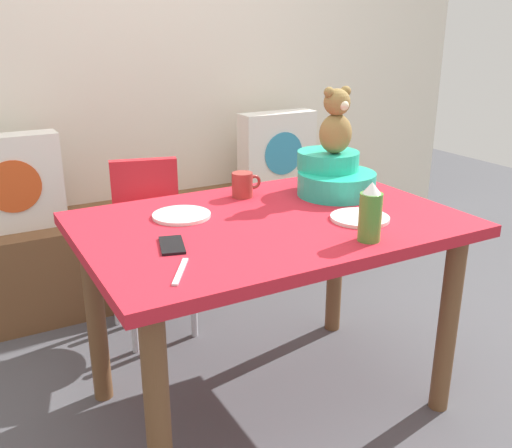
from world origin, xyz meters
TOP-DOWN VIEW (x-y plane):
  - ground_plane at (0.00, 0.00)m, footprint 8.00×8.00m
  - back_wall at (0.00, 1.45)m, footprint 4.40×0.10m
  - window_bench at (0.00, 1.18)m, footprint 2.60×0.44m
  - pillow_floral_left at (-0.69, 1.16)m, footprint 0.44×0.15m
  - pillow_floral_right at (0.72, 1.16)m, footprint 0.44×0.15m
  - dining_table at (0.00, 0.00)m, footprint 1.27×0.85m
  - highchair at (-0.19, 0.74)m, footprint 0.40×0.51m
  - infant_seat_teal at (0.37, 0.14)m, footprint 0.30×0.33m
  - teddy_bear at (0.37, 0.14)m, footprint 0.13×0.12m
  - ketchup_bottle at (0.16, -0.32)m, footprint 0.07×0.07m
  - coffee_mug at (0.04, 0.28)m, footprint 0.12×0.08m
  - dinner_plate_near at (-0.26, 0.16)m, footprint 0.20×0.20m
  - dinner_plate_far at (0.26, -0.15)m, footprint 0.20×0.20m
  - cell_phone at (-0.38, -0.08)m, footprint 0.11×0.16m
  - table_fork at (-0.43, -0.27)m, footprint 0.10×0.15m

SIDE VIEW (x-z plane):
  - ground_plane at x=0.00m, z-range 0.00..0.00m
  - window_bench at x=0.00m, z-range 0.00..0.46m
  - highchair at x=-0.19m, z-range 0.13..0.92m
  - dining_table at x=0.00m, z-range 0.26..1.00m
  - pillow_floral_left at x=-0.69m, z-range 0.46..0.90m
  - pillow_floral_right at x=0.72m, z-range 0.46..0.90m
  - table_fork at x=-0.43m, z-range 0.74..0.75m
  - cell_phone at x=-0.38m, z-range 0.74..0.75m
  - dinner_plate_near at x=-0.26m, z-range 0.74..0.75m
  - dinner_plate_far at x=0.26m, z-range 0.74..0.75m
  - coffee_mug at x=0.04m, z-range 0.74..0.84m
  - infant_seat_teal at x=0.37m, z-range 0.73..0.89m
  - ketchup_bottle at x=0.16m, z-range 0.73..0.92m
  - teddy_bear at x=0.37m, z-range 0.89..1.14m
  - back_wall at x=0.00m, z-range 0.00..2.60m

